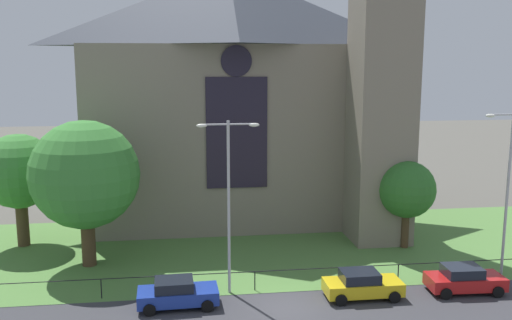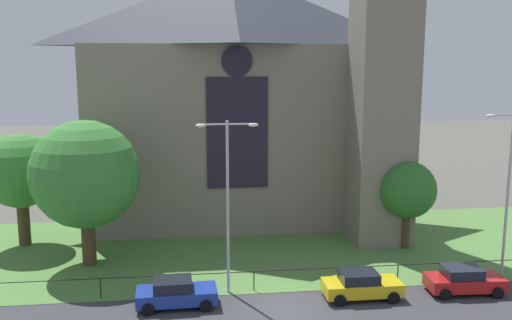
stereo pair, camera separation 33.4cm
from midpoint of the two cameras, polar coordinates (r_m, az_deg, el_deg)
ground at (r=39.61m, az=0.14°, el=-8.80°), size 160.00×160.00×0.00m
grass_verge at (r=37.74m, az=0.55°, el=-9.76°), size 120.00×20.00×0.01m
church_building at (r=45.43m, az=-1.90°, el=6.83°), size 23.20×16.20×26.00m
iron_railing at (r=32.13m, az=-0.42°, el=-11.49°), size 33.83×0.07×1.13m
tree_right_near at (r=39.69m, az=14.87°, el=-2.95°), size 3.93×3.93×6.10m
tree_left_near at (r=36.23m, az=-17.27°, el=-1.47°), size 6.75×6.75×9.25m
tree_left_far at (r=41.91m, az=-23.20°, el=-1.13°), size 5.16×5.16×7.90m
streetlamp_near at (r=30.41m, az=-3.12°, el=-2.82°), size 3.37×0.26×9.66m
streetlamp_far at (r=35.51m, az=24.08°, el=-1.54°), size 3.37×0.26×9.99m
parked_car_blue at (r=30.52m, az=-8.36°, el=-13.27°), size 4.26×2.13×1.51m
parked_car_yellow at (r=31.79m, az=10.44°, el=-12.36°), size 4.20×2.02×1.51m
parked_car_red at (r=34.00m, az=20.17°, el=-11.32°), size 4.28×2.18×1.51m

